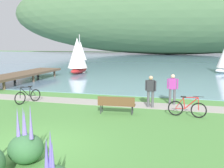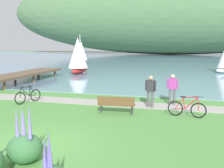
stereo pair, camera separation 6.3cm
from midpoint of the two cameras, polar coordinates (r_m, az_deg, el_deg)
ground_plane at (r=9.30m, az=-16.91°, el=-13.05°), size 200.00×200.00×0.00m
bay_water at (r=56.77m, az=10.46°, el=5.25°), size 180.00×80.00×0.04m
distant_hillside at (r=83.38m, az=12.61°, el=15.51°), size 104.10×28.00×26.78m
shoreline_path at (r=15.35m, az=-3.06°, el=-4.00°), size 60.00×1.50×0.01m
park_bench_near_camera at (r=12.74m, az=1.06°, el=-4.27°), size 1.83×0.62×0.88m
bicycle_leaning_near_bench at (r=15.91m, az=-17.69°, el=-2.51°), size 0.69×1.67×1.01m
bicycle_beside_path at (r=12.78m, az=16.08°, el=-5.14°), size 1.76×0.29×1.01m
person_at_shoreline at (r=15.02m, az=13.12°, el=-0.72°), size 0.61×0.23×1.71m
person_on_the_grass at (r=14.13m, az=8.50°, el=-1.17°), size 0.60×0.29×1.71m
echium_bush_mid_cluster at (r=8.11m, az=-18.21°, el=-12.85°), size 1.01×1.01×1.72m
sailboat_nearest_to_shore at (r=44.90m, az=-6.63°, el=6.84°), size 2.87×3.35×3.96m
sailboat_toward_hillside at (r=29.71m, az=-7.32°, el=6.22°), size 2.28×3.75×4.37m
pier_dock at (r=24.79m, az=-18.49°, el=2.07°), size 2.40×10.00×0.80m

